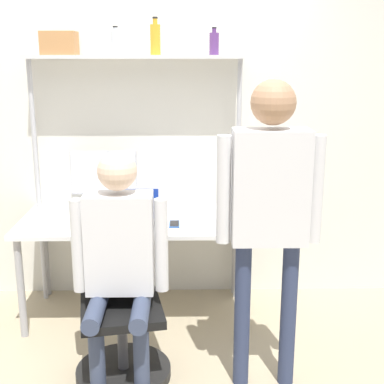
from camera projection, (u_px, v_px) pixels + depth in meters
name	position (u px, v px, depth m)	size (l,w,h in m)	color
ground_plane	(133.00, 341.00, 3.58)	(12.00, 12.00, 0.00)	tan
wall_back	(138.00, 124.00, 4.03)	(8.00, 0.06, 2.70)	silver
desk	(136.00, 228.00, 3.80)	(1.61, 0.77, 0.73)	white
shelf_unit	(136.00, 102.00, 3.83)	(1.53, 0.24, 1.85)	silver
monitor	(104.00, 177.00, 3.95)	(0.49, 0.19, 0.44)	#B7B7BC
laptop	(138.00, 214.00, 3.66)	(0.31, 0.24, 0.24)	silver
cell_phone	(174.00, 224.00, 3.64)	(0.07, 0.15, 0.01)	#264C8C
office_chair	(122.00, 331.00, 3.15)	(0.56, 0.56, 0.91)	black
person_seated	(119.00, 251.00, 2.98)	(0.55, 0.47, 1.36)	#38425B
person_standing	(270.00, 197.00, 2.85)	(0.57, 0.24, 1.74)	#2D3856
bottle_clear	(116.00, 43.00, 3.73)	(0.07, 0.07, 0.20)	silver
bottle_purple	(214.00, 43.00, 3.74)	(0.07, 0.07, 0.19)	#593372
bottle_amber	(155.00, 39.00, 3.72)	(0.07, 0.07, 0.26)	gold
storage_box	(59.00, 43.00, 3.72)	(0.24, 0.19, 0.16)	#B27A47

